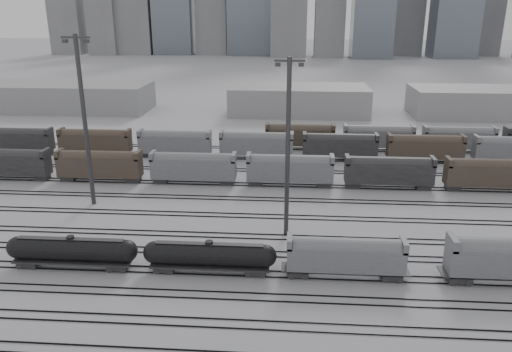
# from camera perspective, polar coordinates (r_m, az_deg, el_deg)

# --- Properties ---
(ground) EXTENTS (900.00, 900.00, 0.00)m
(ground) POSITION_cam_1_polar(r_m,az_deg,el_deg) (59.45, -4.32, -11.43)
(ground) COLOR silver
(ground) RESTS_ON ground
(tracks) EXTENTS (220.00, 71.50, 0.16)m
(tracks) POSITION_cam_1_polar(r_m,az_deg,el_deg) (74.92, -2.39, -4.66)
(tracks) COLOR black
(tracks) RESTS_ON ground
(tank_car_a) EXTENTS (15.99, 2.66, 3.95)m
(tank_car_a) POSITION_cam_1_polar(r_m,az_deg,el_deg) (64.09, -20.29, -7.96)
(tank_car_a) COLOR black
(tank_car_a) RESTS_ON ground
(tank_car_b) EXTENTS (15.78, 2.63, 3.90)m
(tank_car_b) POSITION_cam_1_polar(r_m,az_deg,el_deg) (59.39, -5.33, -9.01)
(tank_car_b) COLOR black
(tank_car_b) RESTS_ON ground
(hopper_car_a) EXTENTS (13.52, 2.69, 4.83)m
(hopper_car_a) POSITION_cam_1_polar(r_m,az_deg,el_deg) (58.69, 10.20, -8.79)
(hopper_car_a) COLOR black
(hopper_car_a) RESTS_ON ground
(light_mast_b) EXTENTS (4.20, 0.67, 26.23)m
(light_mast_b) POSITION_cam_1_polar(r_m,az_deg,el_deg) (80.05, -19.02, 6.27)
(light_mast_b) COLOR #38383A
(light_mast_b) RESTS_ON ground
(light_mast_c) EXTENTS (3.85, 0.62, 24.04)m
(light_mast_c) POSITION_cam_1_polar(r_m,az_deg,el_deg) (65.30, 3.66, 3.55)
(light_mast_c) COLOR #38383A
(light_mast_c) RESTS_ON ground
(bg_string_near) EXTENTS (151.00, 3.00, 5.60)m
(bg_string_near) POSITION_cam_1_polar(r_m,az_deg,el_deg) (87.08, 3.89, 0.63)
(bg_string_near) COLOR slate
(bg_string_near) RESTS_ON ground
(bg_string_mid) EXTENTS (151.00, 3.00, 5.60)m
(bg_string_mid) POSITION_cam_1_polar(r_m,az_deg,el_deg) (102.88, 9.55, 3.27)
(bg_string_mid) COLOR black
(bg_string_mid) RESTS_ON ground
(bg_string_far) EXTENTS (66.00, 3.00, 5.60)m
(bg_string_far) POSITION_cam_1_polar(r_m,az_deg,el_deg) (113.50, 18.05, 4.05)
(bg_string_far) COLOR #4B3A2F
(bg_string_far) RESTS_ON ground
(warehouse_left) EXTENTS (50.00, 18.00, 8.00)m
(warehouse_left) POSITION_cam_1_polar(r_m,az_deg,el_deg) (162.95, -20.84, 8.44)
(warehouse_left) COLOR gray
(warehouse_left) RESTS_ON ground
(warehouse_mid) EXTENTS (40.00, 18.00, 8.00)m
(warehouse_mid) POSITION_cam_1_polar(r_m,az_deg,el_deg) (148.05, 4.89, 8.65)
(warehouse_mid) COLOR gray
(warehouse_mid) RESTS_ON ground
(warehouse_right) EXTENTS (35.00, 18.00, 8.00)m
(warehouse_right) POSITION_cam_1_polar(r_m,az_deg,el_deg) (156.88, 23.65, 7.73)
(warehouse_right) COLOR gray
(warehouse_right) RESTS_ON ground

